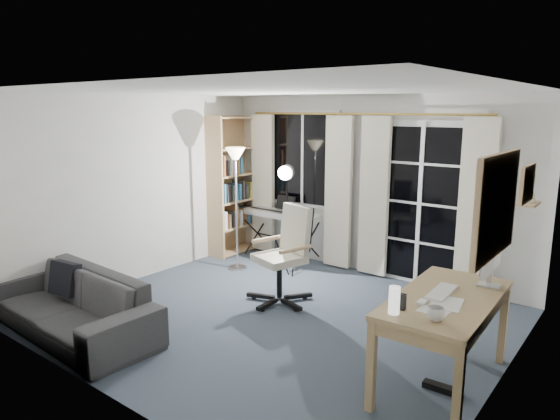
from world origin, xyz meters
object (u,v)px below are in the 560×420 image
(bookshelf, at_px, (234,188))
(desk, at_px, (446,308))
(mug, at_px, (436,312))
(sofa, at_px, (70,294))
(office_chair, at_px, (289,246))
(torchiere_lamp, at_px, (236,172))
(keyboard_piano, at_px, (281,215))
(studio_light, at_px, (286,185))
(monitor, at_px, (491,253))

(bookshelf, relative_size, desk, 1.47)
(bookshelf, height_order, mug, bookshelf)
(sofa, bearing_deg, office_chair, 61.67)
(bookshelf, xyz_separation_m, torchiere_lamp, (0.65, -0.65, 0.37))
(torchiere_lamp, bearing_deg, keyboard_piano, 72.28)
(studio_light, height_order, monitor, studio_light)
(torchiere_lamp, xyz_separation_m, keyboard_piano, (0.23, 0.72, -0.70))
(torchiere_lamp, distance_m, sofa, 2.70)
(office_chair, bearing_deg, sofa, -103.95)
(office_chair, bearing_deg, keyboard_piano, 147.13)
(studio_light, bearing_deg, keyboard_piano, 110.74)
(torchiere_lamp, height_order, mug, torchiere_lamp)
(bookshelf, height_order, monitor, bookshelf)
(office_chair, height_order, sofa, office_chair)
(desk, height_order, mug, mug)
(desk, xyz_separation_m, sofa, (-3.29, -1.32, -0.26))
(bookshelf, xyz_separation_m, desk, (4.01, -1.85, -0.34))
(monitor, bearing_deg, studio_light, 159.05)
(torchiere_lamp, bearing_deg, office_chair, -21.33)
(bookshelf, relative_size, monitor, 3.86)
(monitor, bearing_deg, sofa, -155.24)
(office_chair, bearing_deg, monitor, 10.11)
(studio_light, bearing_deg, sofa, -124.90)
(bookshelf, distance_m, sofa, 3.31)
(torchiere_lamp, height_order, studio_light, torchiere_lamp)
(office_chair, bearing_deg, bookshelf, 165.77)
(mug, xyz_separation_m, sofa, (-3.39, -0.82, -0.42))
(torchiere_lamp, height_order, keyboard_piano, torchiere_lamp)
(keyboard_piano, height_order, monitor, monitor)
(desk, bearing_deg, keyboard_piano, 146.22)
(bookshelf, height_order, sofa, bookshelf)
(keyboard_piano, distance_m, desk, 3.68)
(desk, distance_m, monitor, 0.62)
(torchiere_lamp, bearing_deg, mug, -26.24)
(sofa, bearing_deg, studio_light, 79.40)
(monitor, bearing_deg, office_chair, 171.35)
(bookshelf, bearing_deg, studio_light, -18.15)
(mug, bearing_deg, monitor, 84.20)
(desk, bearing_deg, torchiere_lamp, 158.09)
(desk, bearing_deg, bookshelf, 153.00)
(torchiere_lamp, bearing_deg, monitor, -12.00)
(keyboard_piano, distance_m, office_chair, 1.60)
(bookshelf, height_order, studio_light, bookshelf)
(torchiere_lamp, height_order, monitor, torchiere_lamp)
(bookshelf, relative_size, keyboard_piano, 1.71)
(bookshelf, xyz_separation_m, office_chair, (1.92, -1.14, -0.34))
(mug, bearing_deg, torchiere_lamp, 153.76)
(bookshelf, xyz_separation_m, studio_light, (1.34, -0.43, 0.22))
(torchiere_lamp, relative_size, mug, 13.68)
(keyboard_piano, distance_m, studio_light, 0.88)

